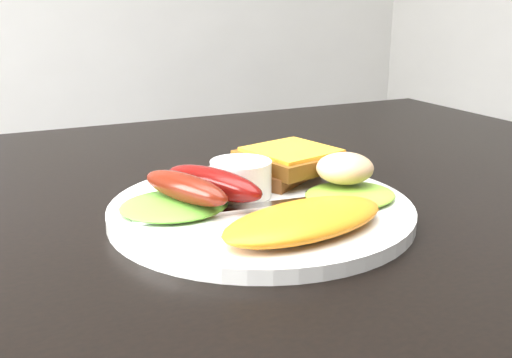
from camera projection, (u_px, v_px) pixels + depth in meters
dining_table at (175, 227)px, 0.56m from camera, size 1.20×0.80×0.04m
person at (138, 55)px, 1.35m from camera, size 0.59×0.40×1.62m
plate at (261, 210)px, 0.53m from camera, size 0.27×0.27×0.01m
lettuce_left at (174, 205)px, 0.51m from camera, size 0.09×0.08×0.01m
lettuce_right at (350, 195)px, 0.54m from camera, size 0.10×0.09×0.01m
omelette at (305, 220)px, 0.46m from camera, size 0.16×0.09×0.02m
sausage_a at (185, 188)px, 0.50m from camera, size 0.06×0.10×0.02m
sausage_b at (213, 183)px, 0.52m from camera, size 0.07×0.11×0.03m
ramekin at (241, 178)px, 0.54m from camera, size 0.07×0.07×0.03m
toast_a at (266, 171)px, 0.60m from camera, size 0.12×0.12×0.01m
toast_b at (291, 159)px, 0.60m from camera, size 0.10×0.10×0.01m
potato_salad at (345, 168)px, 0.55m from camera, size 0.06×0.06×0.03m
fork at (229, 211)px, 0.50m from camera, size 0.16×0.03×0.00m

